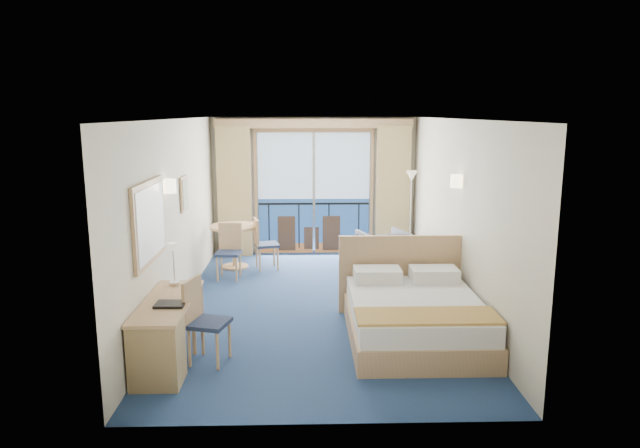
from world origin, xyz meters
The scene contains 22 objects.
floor centered at (0.00, 0.00, 0.00)m, with size 6.50×6.50×0.00m, color navy.
room_walls centered at (0.00, 0.00, 1.78)m, with size 4.04×6.54×2.72m.
balcony_door centered at (-0.01, 3.22, 1.14)m, with size 2.36×0.03×2.52m.
curtain_left centered at (-1.55, 3.07, 1.28)m, with size 0.65×0.22×2.55m, color tan.
curtain_right centered at (1.55, 3.07, 1.28)m, with size 0.65×0.22×2.55m, color tan.
pelmet centered at (0.00, 3.10, 2.58)m, with size 3.80×0.25×0.18m, color tan.
mirror centered at (-1.97, -1.50, 1.55)m, with size 0.05×1.25×0.95m.
wall_print centered at (-1.97, 0.45, 1.60)m, with size 0.04×0.42×0.52m.
sconce_left centered at (-1.94, -0.60, 1.85)m, with size 0.18×0.18×0.18m, color beige.
sconce_right centered at (1.94, -0.15, 1.85)m, with size 0.18×0.18×0.18m, color beige.
bed centered at (1.17, -1.27, 0.31)m, with size 1.76×2.10×1.11m.
nightstand centered at (1.79, 0.23, 0.24)m, with size 0.37×0.35×0.48m, color #9C8153.
phone centered at (1.79, 0.22, 0.53)m, with size 0.19×0.14×0.08m, color white.
armchair centered at (1.22, 1.87, 0.37)m, with size 0.78×0.80×0.73m, color #474A56.
floor_lamp centered at (1.85, 2.72, 1.29)m, with size 0.24×0.24×1.70m.
desk centered at (-1.72, -2.29, 0.40)m, with size 0.54×1.56×0.73m.
desk_chair centered at (-1.35, -1.87, 0.55)m, with size 0.52×0.51×0.97m.
folder centered at (-1.65, -2.05, 0.75)m, with size 0.32×0.24×0.03m, color black.
desk_lamp centered at (-1.77, -1.30, 1.11)m, with size 0.13×0.13×0.50m.
round_table centered at (-1.46, 2.13, 0.59)m, with size 0.87×0.87×0.78m.
table_chair_a centered at (-0.95, 2.00, 0.52)m, with size 0.50×0.49×0.93m.
table_chair_b centered at (-1.47, 1.49, 0.53)m, with size 0.43×0.44×0.93m.
Camera 1 is at (-0.18, -7.99, 2.80)m, focal length 32.00 mm.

